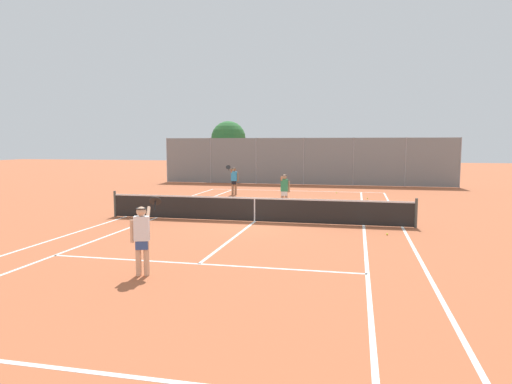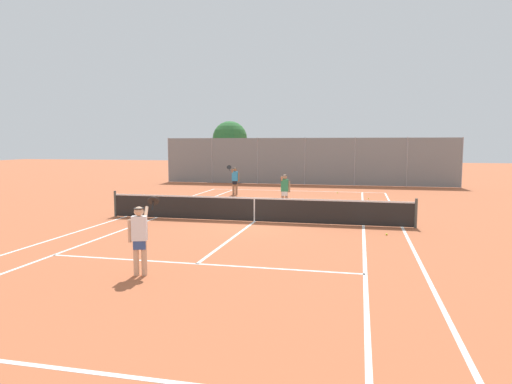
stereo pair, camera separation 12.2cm
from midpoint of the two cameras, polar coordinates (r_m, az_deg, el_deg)
ground_plane at (r=17.74m, az=-0.37°, el=-3.74°), size 120.00×120.00×0.00m
court_line_markings at (r=17.74m, az=-0.37°, el=-3.73°), size 11.10×23.90×0.01m
tennis_net at (r=17.66m, az=-0.37°, el=-2.11°), size 12.00×0.10×1.07m
player_near_side at (r=10.79m, az=-14.38°, el=-5.32°), size 0.50×0.86×1.77m
player_far_left at (r=26.97m, az=-2.90°, el=1.61°), size 0.61×0.78×1.77m
player_far_right at (r=21.13m, az=3.40°, el=0.33°), size 0.44×0.51×1.60m
loose_tennis_ball_0 at (r=28.26m, az=9.92°, el=-0.09°), size 0.07×0.07×0.07m
loose_tennis_ball_1 at (r=25.68m, az=13.63°, el=-0.78°), size 0.07×0.07×0.07m
loose_tennis_ball_2 at (r=12.64m, az=-14.00°, el=-7.79°), size 0.07×0.07×0.07m
loose_tennis_ball_3 at (r=15.76m, az=15.86°, el=-5.09°), size 0.07×0.07×0.07m
loose_tennis_ball_4 at (r=19.08m, az=-4.27°, el=-2.96°), size 0.07×0.07×0.07m
back_fence at (r=33.72m, az=5.86°, el=3.84°), size 21.56×0.08×3.45m
tree_behind_left at (r=37.43m, az=-3.62°, el=6.60°), size 2.79×2.79×4.84m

